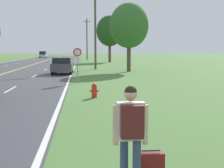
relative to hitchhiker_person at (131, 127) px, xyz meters
The scene contains 9 objects.
hitchhiker_person is the anchor object (origin of this frame).
fire_hydrant 9.90m from the hitchhiker_person, 90.98° to the left, with size 0.41×0.25×0.69m.
traffic_sign 16.51m from the hitchhiker_person, 93.56° to the left, with size 0.60×0.10×2.40m.
utility_pole_midground 31.58m from the hitchhiker_person, 88.38° to the left, with size 1.80×0.24×8.94m.
utility_pole_far 64.78m from the hitchhiker_person, 89.50° to the left, with size 1.80×0.24×9.02m.
tree_behind_sign 52.89m from the hitchhiker_person, 85.12° to the left, with size 4.86×4.86×8.49m.
tree_mid_treeline 27.94m from the hitchhiker_person, 81.33° to the left, with size 4.02×4.02×7.06m.
car_dark_grey_hatchback_mid_near 25.03m from the hitchhiker_person, 95.77° to the left, with size 1.94×4.20×1.55m.
car_silver_van_mid_far 86.79m from the hitchhiker_person, 97.66° to the left, with size 1.96×4.48×1.85m.
Camera 1 is at (7.30, -1.64, 2.27)m, focal length 50.00 mm.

